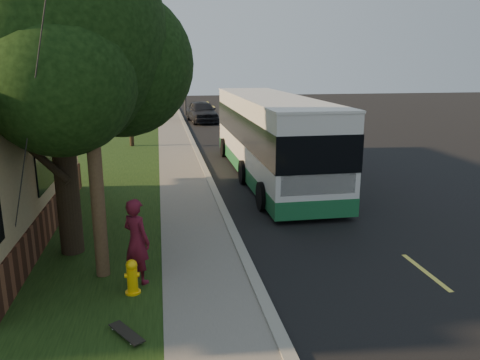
% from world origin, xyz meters
% --- Properties ---
extents(ground, '(120.00, 120.00, 0.00)m').
position_xyz_m(ground, '(0.00, 0.00, 0.00)').
color(ground, black).
rests_on(ground, ground).
extents(road, '(8.00, 80.00, 0.01)m').
position_xyz_m(road, '(4.00, 10.00, 0.01)').
color(road, black).
rests_on(road, ground).
extents(curb, '(0.25, 80.00, 0.12)m').
position_xyz_m(curb, '(0.00, 10.00, 0.06)').
color(curb, gray).
rests_on(curb, ground).
extents(sidewalk, '(2.00, 80.00, 0.08)m').
position_xyz_m(sidewalk, '(-1.00, 10.00, 0.04)').
color(sidewalk, slate).
rests_on(sidewalk, ground).
extents(grass_verge, '(5.00, 80.00, 0.07)m').
position_xyz_m(grass_verge, '(-4.50, 10.00, 0.04)').
color(grass_verge, black).
rests_on(grass_verge, ground).
extents(fire_hydrant, '(0.32, 0.32, 0.74)m').
position_xyz_m(fire_hydrant, '(-2.60, 0.00, 0.43)').
color(fire_hydrant, yellow).
rests_on(fire_hydrant, grass_verge).
extents(utility_pole, '(2.86, 3.21, 9.07)m').
position_xyz_m(utility_pole, '(-3.31, 0.99, 4.63)').
color(utility_pole, '#473321').
rests_on(utility_pole, ground).
extents(leafy_tree, '(6.30, 6.00, 7.80)m').
position_xyz_m(leafy_tree, '(-4.17, 2.65, 5.17)').
color(leafy_tree, black).
rests_on(leafy_tree, grass_verge).
extents(bare_tree_near, '(1.38, 1.21, 4.31)m').
position_xyz_m(bare_tree_near, '(-3.50, 18.00, 2.15)').
color(bare_tree_near, black).
rests_on(bare_tree_near, grass_verge).
extents(bare_tree_far, '(1.38, 1.21, 4.03)m').
position_xyz_m(bare_tree_far, '(-3.00, 30.00, 2.00)').
color(bare_tree_far, black).
rests_on(bare_tree_far, grass_verge).
extents(traffic_signal, '(0.18, 0.22, 5.50)m').
position_xyz_m(traffic_signal, '(0.50, 34.00, 3.16)').
color(traffic_signal, '#2D2D30').
rests_on(traffic_signal, ground).
extents(transit_bus, '(2.87, 12.45, 3.37)m').
position_xyz_m(transit_bus, '(2.59, 9.72, 1.79)').
color(transit_bus, silver).
rests_on(transit_bus, ground).
extents(skateboarder, '(0.81, 0.80, 1.88)m').
position_xyz_m(skateboarder, '(-2.50, 0.51, 1.01)').
color(skateboarder, '#551121').
rests_on(skateboarder, grass_verge).
extents(skateboard_main, '(0.67, 0.86, 0.08)m').
position_xyz_m(skateboard_main, '(-2.63, -1.60, 0.13)').
color(skateboard_main, black).
rests_on(skateboard_main, grass_verge).
extents(distant_car, '(2.46, 5.19, 1.71)m').
position_xyz_m(distant_car, '(1.50, 28.74, 0.86)').
color(distant_car, black).
rests_on(distant_car, ground).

